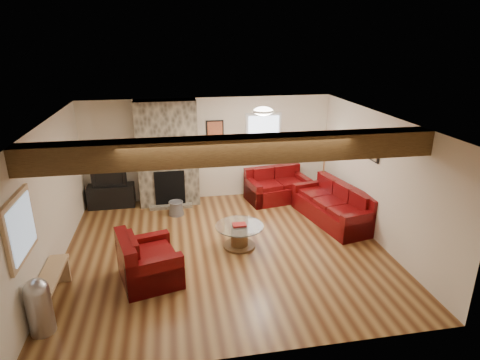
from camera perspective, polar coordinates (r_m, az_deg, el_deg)
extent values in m
plane|color=#552E16|center=(7.80, -2.02, -9.79)|extent=(8.00, 8.00, 0.00)
plane|color=white|center=(6.92, -2.27, 8.54)|extent=(8.00, 8.00, 0.00)
plane|color=beige|center=(9.87, -4.42, 4.43)|extent=(8.00, 0.00, 8.00)
plane|color=beige|center=(4.84, 2.62, -12.67)|extent=(8.00, 0.00, 8.00)
plane|color=beige|center=(7.50, -25.49, -2.51)|extent=(0.00, 7.50, 7.50)
plane|color=beige|center=(8.21, 19.06, 0.21)|extent=(0.00, 7.50, 7.50)
cube|color=#372210|center=(5.76, -0.49, 4.32)|extent=(6.00, 0.36, 0.38)
cube|color=#3D372F|center=(9.58, -10.23, 3.71)|extent=(1.40, 0.50, 2.50)
cube|color=black|center=(9.60, -9.93, -1.29)|extent=(0.70, 0.06, 0.90)
cube|color=#3D372F|center=(9.70, -9.78, -3.66)|extent=(1.00, 0.25, 0.08)
cylinder|color=#4D3018|center=(7.88, -0.09, -9.30)|extent=(0.62, 0.62, 0.04)
cylinder|color=#4D3018|center=(7.79, -0.09, -8.11)|extent=(0.33, 0.33, 0.41)
cylinder|color=white|center=(7.68, -0.09, -6.56)|extent=(0.92, 0.92, 0.02)
cube|color=maroon|center=(7.67, -0.09, -6.38)|extent=(0.26, 0.18, 0.03)
cube|color=black|center=(10.03, -17.80, -2.16)|extent=(1.07, 0.43, 0.54)
imported|color=black|center=(9.86, -18.10, 0.53)|extent=(0.80, 0.10, 0.46)
cylinder|color=tan|center=(10.04, 11.49, -3.09)|extent=(0.30, 0.30, 0.03)
cylinder|color=tan|center=(9.79, 11.78, 0.88)|extent=(0.03, 0.03, 1.50)
cone|color=beige|center=(9.57, 12.09, 5.27)|extent=(0.43, 0.43, 0.30)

